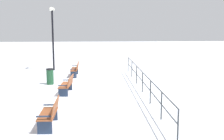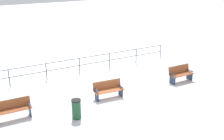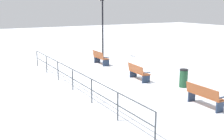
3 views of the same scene
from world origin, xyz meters
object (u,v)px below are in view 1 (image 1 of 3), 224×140
at_px(bench_second, 67,85).
at_px(trash_bin, 50,76).
at_px(bench_nearest, 75,69).
at_px(bench_third, 50,113).
at_px(lamppost_near, 53,28).

xyz_separation_m(bench_second, trash_bin, (1.18, -2.21, 0.01)).
relative_size(bench_second, trash_bin, 1.73).
xyz_separation_m(bench_nearest, trash_bin, (1.29, 2.50, -0.03)).
bearing_deg(bench_third, trash_bin, -81.15).
height_order(bench_second, trash_bin, trash_bin).
bearing_deg(bench_third, bench_second, -91.33).
distance_m(bench_second, trash_bin, 2.51).
xyz_separation_m(bench_nearest, bench_third, (0.23, 9.42, -0.01)).
relative_size(bench_second, bench_third, 1.05).
xyz_separation_m(bench_second, bench_third, (0.12, 4.71, 0.03)).
height_order(bench_third, lamppost_near, lamppost_near).
distance_m(bench_nearest, bench_third, 9.43).
height_order(bench_nearest, bench_third, bench_third).
xyz_separation_m(bench_third, trash_bin, (1.05, -6.92, -0.02)).
distance_m(bench_second, bench_third, 4.71).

